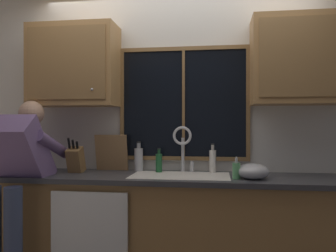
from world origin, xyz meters
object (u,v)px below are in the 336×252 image
Objects in this scene: bottle_tall_clear at (139,159)px; knife_block at (76,160)px; mixing_bowl at (253,172)px; bottle_green_glass at (159,162)px; cutting_board at (111,153)px; bottle_amber_small at (213,161)px; person_standing at (15,174)px; soap_dispenser at (236,170)px.

knife_block is at bearing -160.66° from bottle_tall_clear.
bottle_green_glass reaches higher than mixing_bowl.
cutting_board is at bearing 32.86° from knife_block.
bottle_amber_small is (-0.31, 0.31, 0.05)m from mixing_bowl.
knife_block is at bearing 174.79° from mixing_bowl.
bottle_tall_clear is at bearing 31.29° from person_standing.
bottle_green_glass is at bearing -18.02° from bottle_tall_clear.
knife_block is 1.37m from soap_dispenser.
knife_block is 1.30× the size of mixing_bowl.
knife_block is 1.52× the size of bottle_green_glass.
bottle_tall_clear is at bearing 179.08° from bottle_amber_small.
person_standing is 1.02m from bottle_tall_clear.
person_standing is 4.67× the size of cutting_board.
bottle_tall_clear is at bearing 19.34° from knife_block.
cutting_board reaches higher than soap_dispenser.
cutting_board is (0.62, 0.52, 0.13)m from person_standing.
mixing_bowl is 1.17× the size of bottle_green_glass.
knife_block is at bearing 173.26° from soap_dispenser.
mixing_bowl is at bearing 11.39° from soap_dispenser.
person_standing is 5.83× the size of bottle_tall_clear.
bottle_green_glass is at bearing -173.50° from bottle_amber_small.
bottle_tall_clear is at bearing 161.88° from mixing_bowl.
cutting_board reaches higher than mixing_bowl.
bottle_green_glass is (0.71, 0.12, -0.02)m from knife_block.
soap_dispenser is 0.91m from bottle_tall_clear.
mixing_bowl is (1.22, -0.31, -0.11)m from cutting_board.
cutting_board is at bearing 179.89° from bottle_amber_small.
person_standing is at bearing -173.45° from mixing_bowl.
knife_block is 0.32m from cutting_board.
person_standing reaches higher than cutting_board.
knife_block is at bearing -170.59° from bottle_green_glass.
person_standing reaches higher than soap_dispenser.
soap_dispenser is (-0.13, -0.03, 0.01)m from mixing_bowl.
person_standing is at bearing -148.71° from bottle_tall_clear.
cutting_board is 1.25× the size of bottle_tall_clear.
mixing_bowl is 0.44m from bottle_amber_small.
bottle_tall_clear is (0.87, 0.53, 0.08)m from person_standing.
knife_block reaches higher than bottle_green_glass.
soap_dispenser is at bearing -168.61° from mixing_bowl.
knife_block is at bearing -147.14° from cutting_board.
cutting_board is 1.34× the size of mixing_bowl.
cutting_board is 0.26m from bottle_tall_clear.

